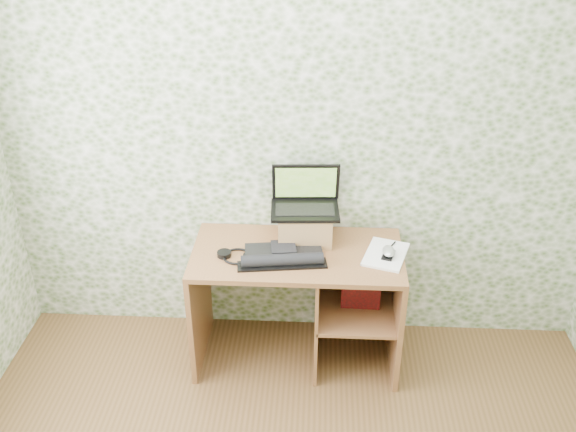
# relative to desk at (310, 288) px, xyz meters

# --- Properties ---
(wall_back) EXTENTS (3.50, 0.00, 3.50)m
(wall_back) POSITION_rel_desk_xyz_m (-0.08, 0.28, 0.82)
(wall_back) COLOR silver
(wall_back) RESTS_ON ground
(desk) EXTENTS (1.20, 0.60, 0.75)m
(desk) POSITION_rel_desk_xyz_m (0.00, 0.00, 0.00)
(desk) COLOR brown
(desk) RESTS_ON floor
(riser) EXTENTS (0.32, 0.27, 0.18)m
(riser) POSITION_rel_desk_xyz_m (-0.04, 0.12, 0.36)
(riser) COLOR #A7804B
(riser) RESTS_ON desk
(laptop) EXTENTS (0.40, 0.29, 0.26)m
(laptop) POSITION_rel_desk_xyz_m (-0.04, 0.16, 0.51)
(laptop) COLOR black
(laptop) RESTS_ON riser
(keyboard) EXTENTS (0.50, 0.31, 0.07)m
(keyboard) POSITION_rel_desk_xyz_m (-0.15, -0.10, 0.29)
(keyboard) COLOR black
(keyboard) RESTS_ON desk
(headphones) EXTENTS (0.23, 0.19, 0.03)m
(headphones) POSITION_rel_desk_xyz_m (-0.41, -0.10, 0.28)
(headphones) COLOR black
(headphones) RESTS_ON desk
(notepad) EXTENTS (0.29, 0.36, 0.01)m
(notepad) POSITION_rel_desk_xyz_m (0.42, -0.03, 0.28)
(notepad) COLOR white
(notepad) RESTS_ON desk
(mouse) EXTENTS (0.10, 0.13, 0.04)m
(mouse) POSITION_rel_desk_xyz_m (0.43, -0.06, 0.30)
(mouse) COLOR #B8B8BA
(mouse) RESTS_ON notepad
(pen) EXTENTS (0.08, 0.13, 0.01)m
(pen) POSITION_rel_desk_xyz_m (0.45, 0.02, 0.29)
(pen) COLOR black
(pen) RESTS_ON notepad
(red_box) EXTENTS (0.23, 0.08, 0.27)m
(red_box) POSITION_rel_desk_xyz_m (0.30, -0.03, 0.04)
(red_box) COLOR maroon
(red_box) RESTS_ON desk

